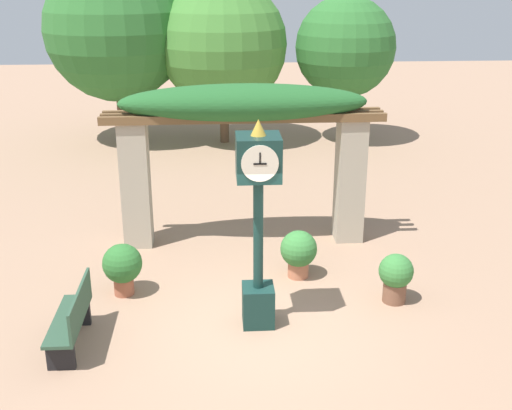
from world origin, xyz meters
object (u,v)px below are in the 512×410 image
at_px(potted_plant_far_left, 122,266).
at_px(park_bench, 73,319).
at_px(pedestal_clock, 258,213).
at_px(potted_plant_near_left, 396,275).
at_px(potted_plant_near_right, 299,251).

xyz_separation_m(potted_plant_far_left, park_bench, (-0.51, -1.54, -0.09)).
distance_m(potted_plant_far_left, park_bench, 1.63).
bearing_deg(pedestal_clock, potted_plant_far_left, 153.25).
bearing_deg(potted_plant_near_left, potted_plant_near_right, 145.27).
bearing_deg(park_bench, pedestal_clock, 99.51).
bearing_deg(potted_plant_far_left, potted_plant_near_left, -6.99).
bearing_deg(park_bench, potted_plant_far_left, 161.70).
bearing_deg(potted_plant_near_right, park_bench, -150.18).
xyz_separation_m(potted_plant_near_right, potted_plant_far_left, (-2.99, -0.46, 0.03)).
height_order(potted_plant_near_left, potted_plant_near_right, potted_plant_near_right).
height_order(pedestal_clock, potted_plant_near_right, pedestal_clock).
relative_size(potted_plant_near_right, potted_plant_far_left, 0.96).
bearing_deg(potted_plant_near_right, potted_plant_near_left, -34.73).
relative_size(potted_plant_near_left, park_bench, 0.57).
relative_size(pedestal_clock, potted_plant_far_left, 3.58).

